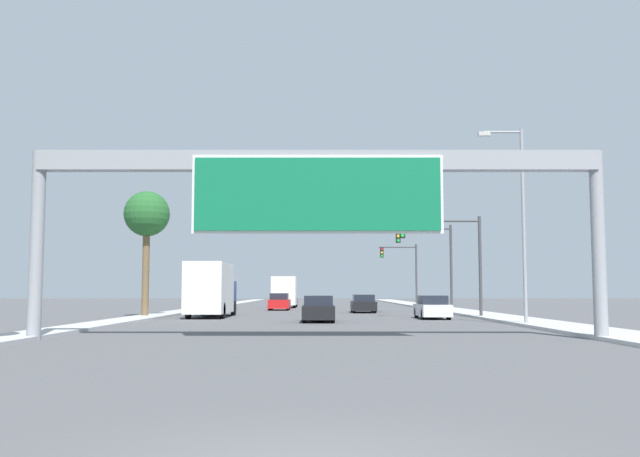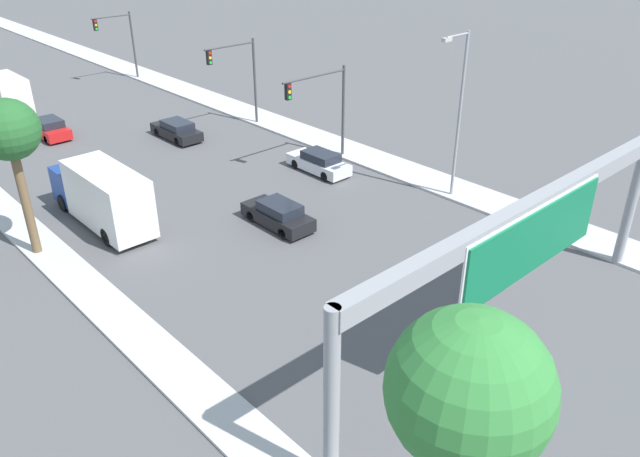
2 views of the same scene
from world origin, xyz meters
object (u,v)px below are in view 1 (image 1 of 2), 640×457
at_px(traffic_light_near_intersection, 455,248).
at_px(car_far_left, 365,304).
at_px(car_mid_right, 281,302).
at_px(traffic_light_mid_block, 435,254).
at_px(car_near_center, 320,309).
at_px(truck_box_primary, 213,290).
at_px(truck_box_secondary, 287,292).
at_px(sign_gantry, 319,187).
at_px(car_mid_center, 434,308).
at_px(traffic_light_far_intersection, 407,265).
at_px(palm_tree_background, 149,216).
at_px(street_lamp_right, 521,211).

bearing_deg(traffic_light_near_intersection, car_far_left, 114.16).
distance_m(car_mid_right, traffic_light_mid_block, 15.31).
relative_size(car_near_center, truck_box_primary, 0.53).
bearing_deg(truck_box_secondary, car_mid_right, -90.00).
bearing_deg(car_near_center, sign_gantry, -90.00).
relative_size(car_mid_center, traffic_light_near_intersection, 0.73).
bearing_deg(truck_box_primary, sign_gantry, -71.99).
xyz_separation_m(truck_box_primary, traffic_light_far_intersection, (16.03, 28.58, 2.63)).
bearing_deg(traffic_light_mid_block, palm_tree_background, -155.12).
bearing_deg(truck_box_primary, traffic_light_mid_block, 28.37).
distance_m(car_far_left, truck_box_primary, 14.39).
height_order(car_near_center, truck_box_primary, truck_box_primary).
bearing_deg(traffic_light_mid_block, sign_gantry, -106.45).
bearing_deg(car_far_left, traffic_light_far_intersection, 73.60).
xyz_separation_m(car_mid_right, palm_tree_background, (-7.64, -17.41, 5.82)).
height_order(sign_gantry, traffic_light_near_intersection, sign_gantry).
height_order(truck_box_secondary, traffic_light_near_intersection, traffic_light_near_intersection).
distance_m(car_far_left, traffic_light_far_intersection, 19.96).
relative_size(car_far_left, car_near_center, 1.04).
distance_m(sign_gantry, traffic_light_far_intersection, 50.92).
bearing_deg(sign_gantry, traffic_light_far_intersection, 79.78).
bearing_deg(car_near_center, traffic_light_near_intersection, 31.85).
bearing_deg(car_mid_center, car_near_center, -148.77).
xyz_separation_m(sign_gantry, car_mid_right, (-3.50, 38.23, -4.69)).
relative_size(car_mid_right, traffic_light_far_intersection, 0.67).
relative_size(truck_box_secondary, traffic_light_near_intersection, 1.11).
relative_size(car_far_left, car_mid_right, 1.08).
bearing_deg(street_lamp_right, traffic_light_far_intersection, 91.57).
xyz_separation_m(traffic_light_near_intersection, palm_tree_background, (-19.66, 0.71, 2.10)).
xyz_separation_m(car_far_left, truck_box_primary, (-10.50, -9.77, 1.10)).
distance_m(traffic_light_mid_block, street_lamp_right, 19.53).
xyz_separation_m(sign_gantry, truck_box_secondary, (-3.50, 47.49, -3.81)).
distance_m(truck_box_secondary, traffic_light_mid_block, 21.56).
bearing_deg(truck_box_secondary, traffic_light_mid_block, -54.53).
distance_m(traffic_light_near_intersection, street_lamp_right, 9.68).
distance_m(car_far_left, traffic_light_mid_block, 6.76).
bearing_deg(traffic_light_far_intersection, palm_tree_background, -124.56).
relative_size(car_mid_right, street_lamp_right, 0.44).
distance_m(sign_gantry, traffic_light_near_intersection, 21.86).
bearing_deg(traffic_light_mid_block, traffic_light_far_intersection, 89.58).
height_order(car_far_left, street_lamp_right, street_lamp_right).
bearing_deg(car_mid_center, sign_gantry, -110.17).
height_order(truck_box_secondary, street_lamp_right, street_lamp_right).
xyz_separation_m(truck_box_secondary, traffic_light_near_intersection, (12.02, -27.39, 2.83)).
xyz_separation_m(truck_box_primary, truck_box_secondary, (3.50, 25.97, -0.19)).
relative_size(traffic_light_mid_block, palm_tree_background, 0.84).
bearing_deg(truck_box_primary, car_mid_right, 78.17).
height_order(car_far_left, car_near_center, car_near_center).
relative_size(traffic_light_near_intersection, palm_tree_background, 0.79).
bearing_deg(car_mid_right, car_far_left, -44.72).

